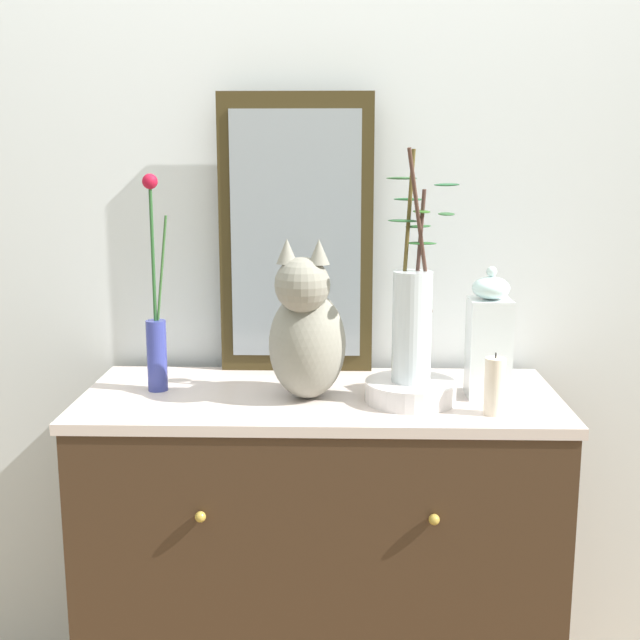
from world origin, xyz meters
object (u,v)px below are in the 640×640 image
cat_sitting (307,333)px  vase_slim_green (156,333)px  bowl_porcelain (410,391)px  vase_glass_clear (412,318)px  candle_pillar (494,386)px  jar_lidded_porcelain (489,339)px  sideboard (320,570)px  mirror_leaning (296,235)px

cat_sitting → vase_slim_green: 0.37m
cat_sitting → bowl_porcelain: 0.27m
vase_glass_clear → candle_pillar: (0.17, -0.09, -0.13)m
bowl_porcelain → jar_lidded_porcelain: bearing=13.9°
vase_slim_green → bowl_porcelain: vase_slim_green is taller
bowl_porcelain → sideboard: bearing=165.2°
bowl_porcelain → candle_pillar: 0.20m
jar_lidded_porcelain → candle_pillar: (-0.01, -0.14, -0.08)m
vase_slim_green → jar_lidded_porcelain: size_ratio=1.68×
cat_sitting → candle_pillar: 0.44m
jar_lidded_porcelain → cat_sitting: bearing=-176.8°
vase_glass_clear → bowl_porcelain: bearing=-158.5°
vase_slim_green → candle_pillar: size_ratio=3.72×
jar_lidded_porcelain → vase_glass_clear: bearing=-166.1°
vase_glass_clear → jar_lidded_porcelain: bearing=13.9°
mirror_leaning → vase_slim_green: bearing=-148.1°
sideboard → bowl_porcelain: bowl_porcelain is taller
bowl_porcelain → vase_glass_clear: size_ratio=0.40×
mirror_leaning → cat_sitting: 0.33m
mirror_leaning → jar_lidded_porcelain: 0.56m
vase_slim_green → vase_glass_clear: vase_glass_clear is taller
cat_sitting → bowl_porcelain: size_ratio=2.04×
vase_slim_green → candle_pillar: vase_slim_green is taller
cat_sitting → bowl_porcelain: cat_sitting is taller
vase_glass_clear → jar_lidded_porcelain: size_ratio=1.71×
bowl_porcelain → candle_pillar: candle_pillar is taller
vase_glass_clear → candle_pillar: size_ratio=3.79×
sideboard → candle_pillar: (0.39, -0.15, 0.52)m
mirror_leaning → cat_sitting: mirror_leaning is taller
bowl_porcelain → candle_pillar: size_ratio=1.51×
sideboard → jar_lidded_porcelain: bearing=-1.4°
vase_slim_green → candle_pillar: bearing=-12.3°
vase_slim_green → bowl_porcelain: 0.62m
jar_lidded_porcelain → candle_pillar: 0.16m
sideboard → vase_glass_clear: size_ratio=2.15×
sideboard → vase_glass_clear: bearing=-14.6°
mirror_leaning → bowl_porcelain: mirror_leaning is taller
cat_sitting → mirror_leaning: bearing=98.4°
vase_glass_clear → jar_lidded_porcelain: 0.20m
sideboard → jar_lidded_porcelain: size_ratio=3.67×
sideboard → vase_slim_green: vase_slim_green is taller
cat_sitting → candle_pillar: (0.42, -0.12, -0.09)m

